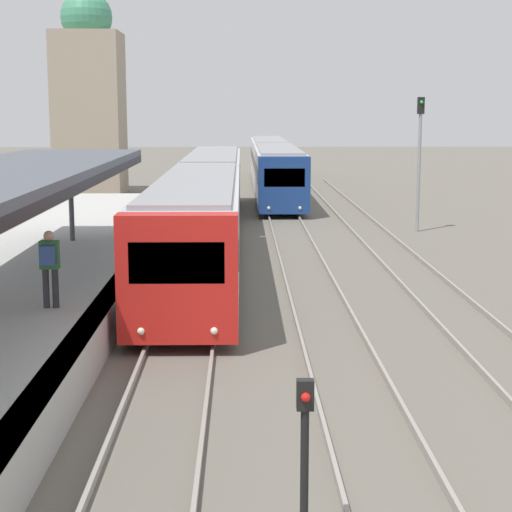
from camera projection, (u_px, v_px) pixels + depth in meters
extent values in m
cube|color=black|center=(69.00, 192.00, 17.53)|extent=(0.08, 25.10, 0.24)
cylinder|color=#47474C|center=(71.00, 200.00, 27.59)|extent=(0.16, 0.16, 2.64)
cylinder|color=#2D2D33|center=(46.00, 288.00, 18.24)|extent=(0.14, 0.14, 0.85)
cylinder|color=#2D2D33|center=(56.00, 288.00, 18.24)|extent=(0.14, 0.14, 0.85)
cube|color=#2D6638|center=(49.00, 255.00, 18.12)|extent=(0.40, 0.22, 0.60)
sphere|color=tan|center=(49.00, 236.00, 18.05)|extent=(0.22, 0.22, 0.22)
cube|color=#334C8E|center=(47.00, 255.00, 17.92)|extent=(0.30, 0.18, 0.40)
cube|color=red|center=(178.00, 278.00, 17.96)|extent=(2.54, 0.70, 2.72)
cube|color=black|center=(177.00, 263.00, 17.57)|extent=(1.98, 0.04, 0.87)
sphere|color=#EFEACC|center=(141.00, 331.00, 17.79)|extent=(0.16, 0.16, 0.16)
sphere|color=#EFEACC|center=(214.00, 331.00, 17.81)|extent=(0.16, 0.16, 0.16)
cube|color=silver|center=(197.00, 226.00, 25.97)|extent=(2.54, 15.55, 2.72)
cube|color=gray|center=(197.00, 180.00, 25.73)|extent=(2.23, 15.24, 0.12)
cube|color=black|center=(197.00, 217.00, 25.92)|extent=(2.56, 14.31, 0.71)
cylinder|color=black|center=(144.00, 305.00, 21.18)|extent=(0.12, 0.70, 0.70)
cylinder|color=black|center=(231.00, 305.00, 21.22)|extent=(0.12, 0.70, 0.70)
cylinder|color=black|center=(175.00, 243.00, 31.15)|extent=(0.12, 0.70, 0.70)
cylinder|color=black|center=(234.00, 243.00, 31.18)|extent=(0.12, 0.70, 0.70)
cube|color=silver|center=(214.00, 183.00, 41.64)|extent=(2.54, 15.55, 2.72)
cube|color=gray|center=(214.00, 154.00, 41.41)|extent=(2.23, 15.24, 0.12)
cube|color=black|center=(214.00, 177.00, 41.59)|extent=(2.56, 14.31, 0.71)
cylinder|color=black|center=(185.00, 222.00, 36.86)|extent=(0.12, 0.70, 0.70)
cylinder|color=black|center=(235.00, 222.00, 36.89)|extent=(0.12, 0.70, 0.70)
cylinder|color=black|center=(197.00, 199.00, 46.82)|extent=(0.12, 0.70, 0.70)
cylinder|color=black|center=(237.00, 199.00, 46.86)|extent=(0.12, 0.70, 0.70)
cube|color=navy|center=(284.00, 185.00, 40.54)|extent=(2.47, 0.70, 2.71)
cube|color=black|center=(285.00, 178.00, 40.15)|extent=(1.92, 0.04, 0.87)
sphere|color=#EFEACC|center=(269.00, 208.00, 40.36)|extent=(0.16, 0.16, 0.16)
sphere|color=#EFEACC|center=(300.00, 208.00, 40.39)|extent=(0.16, 0.16, 0.16)
cube|color=silver|center=(277.00, 173.00, 48.09)|extent=(2.47, 14.63, 2.71)
cube|color=gray|center=(277.00, 148.00, 47.85)|extent=(2.17, 14.33, 0.12)
cube|color=black|center=(277.00, 168.00, 48.04)|extent=(2.49, 13.46, 0.70)
cylinder|color=black|center=(261.00, 205.00, 43.60)|extent=(0.12, 0.70, 0.70)
cylinder|color=black|center=(302.00, 205.00, 43.64)|extent=(0.12, 0.70, 0.70)
cylinder|color=black|center=(257.00, 189.00, 52.97)|extent=(0.12, 0.70, 0.70)
cylinder|color=black|center=(291.00, 188.00, 53.01)|extent=(0.12, 0.70, 0.70)
cube|color=silver|center=(269.00, 159.00, 62.85)|extent=(2.47, 14.63, 2.71)
cube|color=gray|center=(269.00, 139.00, 62.61)|extent=(2.17, 14.33, 0.12)
cube|color=black|center=(269.00, 155.00, 62.80)|extent=(2.49, 13.46, 0.70)
cylinder|color=black|center=(256.00, 181.00, 58.36)|extent=(0.12, 0.70, 0.70)
cylinder|color=black|center=(286.00, 181.00, 58.40)|extent=(0.12, 0.70, 0.70)
cylinder|color=black|center=(254.00, 172.00, 67.73)|extent=(0.12, 0.70, 0.70)
cylinder|color=black|center=(280.00, 172.00, 67.77)|extent=(0.12, 0.70, 0.70)
cylinder|color=black|center=(304.00, 478.00, 10.01)|extent=(0.10, 0.10, 1.69)
cube|color=black|center=(305.00, 395.00, 9.84)|extent=(0.20, 0.14, 0.36)
sphere|color=red|center=(306.00, 397.00, 9.75)|extent=(0.11, 0.11, 0.11)
cylinder|color=gray|center=(419.00, 165.00, 36.12)|extent=(0.14, 0.14, 5.67)
cube|color=black|center=(421.00, 106.00, 35.70)|extent=(0.28, 0.20, 0.70)
sphere|color=green|center=(422.00, 102.00, 35.56)|extent=(0.14, 0.14, 0.14)
cube|color=gray|center=(90.00, 114.00, 52.60)|extent=(4.06, 4.06, 9.84)
sphere|color=#3D8966|center=(86.00, 17.00, 51.63)|extent=(3.12, 3.12, 3.12)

